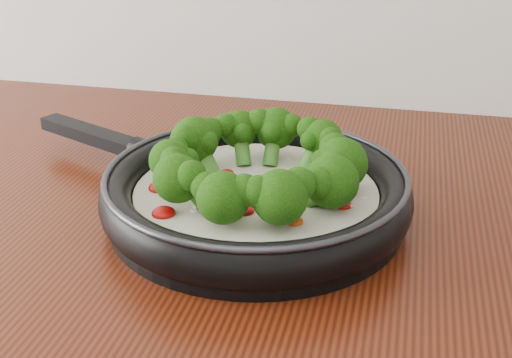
# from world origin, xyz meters

# --- Properties ---
(skillet) EXTENTS (0.59, 0.47, 0.10)m
(skillet) POSITION_xyz_m (-0.03, 1.05, 0.94)
(skillet) COLOR black
(skillet) RESTS_ON counter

